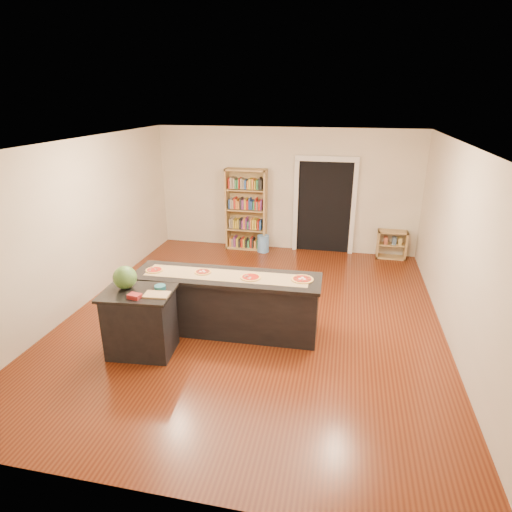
% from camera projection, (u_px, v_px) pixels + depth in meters
% --- Properties ---
extents(room, '(6.00, 7.00, 2.80)m').
position_uv_depth(room, '(253.00, 236.00, 6.62)').
color(room, beige).
rests_on(room, ground).
extents(doorway, '(1.40, 0.09, 2.21)m').
position_uv_depth(doorway, '(325.00, 201.00, 9.68)').
color(doorway, black).
rests_on(doorway, room).
extents(kitchen_island, '(2.82, 0.76, 0.93)m').
position_uv_depth(kitchen_island, '(227.00, 303.00, 6.53)').
color(kitchen_island, black).
rests_on(kitchen_island, ground).
extents(side_counter, '(0.96, 0.70, 0.95)m').
position_uv_depth(side_counter, '(141.00, 322.00, 5.97)').
color(side_counter, black).
rests_on(side_counter, ground).
extents(bookshelf, '(0.95, 0.34, 1.89)m').
position_uv_depth(bookshelf, '(246.00, 210.00, 9.95)').
color(bookshelf, tan).
rests_on(bookshelf, ground).
extents(low_shelf, '(0.64, 0.27, 0.64)m').
position_uv_depth(low_shelf, '(392.00, 244.00, 9.56)').
color(low_shelf, tan).
rests_on(low_shelf, ground).
extents(waste_bin, '(0.27, 0.27, 0.40)m').
position_uv_depth(waste_bin, '(263.00, 244.00, 9.99)').
color(waste_bin, '#649DE0').
rests_on(waste_bin, ground).
extents(kraft_paper, '(2.46, 0.50, 0.00)m').
position_uv_depth(kraft_paper, '(226.00, 275.00, 6.36)').
color(kraft_paper, '#A58355').
rests_on(kraft_paper, kitchen_island).
extents(watermelon, '(0.32, 0.32, 0.32)m').
position_uv_depth(watermelon, '(125.00, 278.00, 5.84)').
color(watermelon, '#144214').
rests_on(watermelon, side_counter).
extents(cutting_board, '(0.35, 0.25, 0.02)m').
position_uv_depth(cutting_board, '(157.00, 295.00, 5.69)').
color(cutting_board, tan).
rests_on(cutting_board, side_counter).
extents(package_red, '(0.18, 0.14, 0.06)m').
position_uv_depth(package_red, '(135.00, 296.00, 5.60)').
color(package_red, maroon).
rests_on(package_red, side_counter).
extents(package_teal, '(0.15, 0.15, 0.06)m').
position_uv_depth(package_teal, '(160.00, 287.00, 5.86)').
color(package_teal, '#195966').
rests_on(package_teal, side_counter).
extents(pizza_a, '(0.27, 0.27, 0.02)m').
position_uv_depth(pizza_a, '(154.00, 270.00, 6.53)').
color(pizza_a, '#DDB255').
rests_on(pizza_a, kitchen_island).
extents(pizza_b, '(0.26, 0.26, 0.02)m').
position_uv_depth(pizza_b, '(203.00, 272.00, 6.46)').
color(pizza_b, '#DDB255').
rests_on(pizza_b, kitchen_island).
extents(pizza_c, '(0.29, 0.29, 0.02)m').
position_uv_depth(pizza_c, '(251.00, 277.00, 6.27)').
color(pizza_c, '#DDB255').
rests_on(pizza_c, kitchen_island).
extents(pizza_d, '(0.32, 0.32, 0.02)m').
position_uv_depth(pizza_d, '(302.00, 279.00, 6.21)').
color(pizza_d, '#DDB255').
rests_on(pizza_d, kitchen_island).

